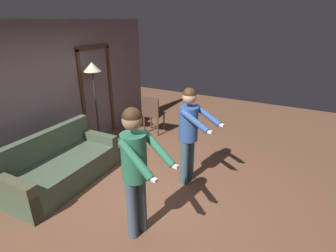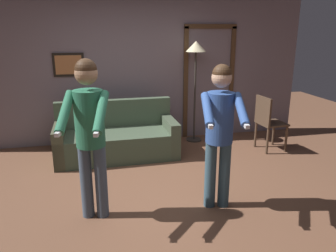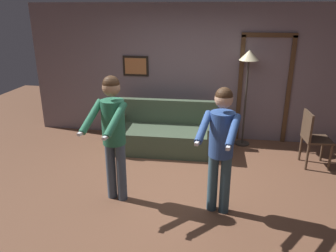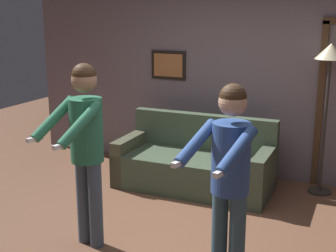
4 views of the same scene
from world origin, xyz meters
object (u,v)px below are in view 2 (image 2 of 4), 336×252
object	(u,v)px
torchiere_lamp	(196,57)
person_standing_left	(89,126)
couch	(117,139)
person_standing_right	(220,125)
dining_chair_distant	(268,120)

from	to	relation	value
torchiere_lamp	person_standing_left	bearing A→B (deg)	-128.55
couch	person_standing_left	size ratio (longest dim) A/B	1.12
person_standing_right	dining_chair_distant	distance (m)	2.23
torchiere_lamp	person_standing_left	size ratio (longest dim) A/B	1.05
torchiere_lamp	person_standing_right	bearing A→B (deg)	-100.33
couch	person_standing_right	xyz separation A→B (m)	(1.02, -1.86, 0.71)
torchiere_lamp	person_standing_left	world-z (taller)	torchiere_lamp
couch	dining_chair_distant	xyz separation A→B (m)	(2.50, -0.27, 0.25)
person_standing_right	dining_chair_distant	xyz separation A→B (m)	(1.48, 1.60, -0.46)
torchiere_lamp	person_standing_right	xyz separation A→B (m)	(-0.43, -2.34, -0.53)
couch	person_standing_left	distance (m)	1.98
couch	torchiere_lamp	size ratio (longest dim) A/B	1.07
person_standing_left	person_standing_right	bearing A→B (deg)	-3.15
person_standing_left	person_standing_right	world-z (taller)	person_standing_left
torchiere_lamp	dining_chair_distant	world-z (taller)	torchiere_lamp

